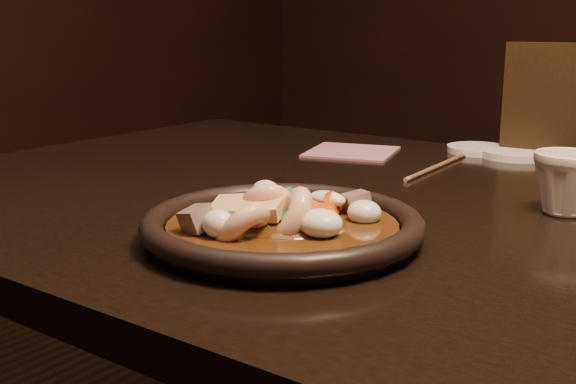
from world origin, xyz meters
The scene contains 8 objects.
table centered at (0.00, 0.00, 0.67)m, with size 1.60×0.90×0.75m.
plate centered at (-0.11, -0.22, 0.77)m, with size 0.29×0.29×0.03m.
stirfry centered at (-0.11, -0.22, 0.77)m, with size 0.17×0.19×0.07m.
saucer_left centered at (-0.15, 0.40, 0.76)m, with size 0.11×0.11×0.01m, color white.
saucer_right centered at (-0.08, 0.39, 0.76)m, with size 0.12×0.12×0.01m, color white.
tea_cup centered at (0.09, 0.07, 0.79)m, with size 0.08×0.07×0.08m, color silver.
chopsticks centered at (-0.14, 0.23, 0.75)m, with size 0.02×0.23×0.01m.
napkin centered at (-0.32, 0.26, 0.75)m, with size 0.14×0.14×0.00m, color #A56573.
Camera 1 is at (0.32, -0.79, 0.98)m, focal length 45.00 mm.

